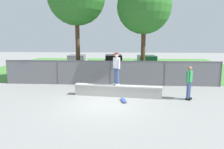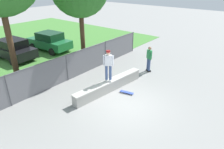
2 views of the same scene
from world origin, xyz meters
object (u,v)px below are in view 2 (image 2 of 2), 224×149
object	(u,v)px
skateboarder	(108,64)
car_green	(50,41)
car_black	(13,49)
concrete_ledge	(109,86)
skateboard	(127,92)
bystander	(149,58)

from	to	relation	value
skateboarder	car_green	world-z (taller)	skateboarder
car_black	car_green	size ratio (longest dim) A/B	1.00
skateboarder	car_black	distance (m)	9.50
skateboarder	car_black	size ratio (longest dim) A/B	0.42
car_black	car_green	distance (m)	3.26
car_green	concrete_ledge	bearing A→B (deg)	-105.06
skateboarder	skateboard	distance (m)	1.95
concrete_ledge	bystander	size ratio (longest dim) A/B	2.76
concrete_ledge	skateboarder	size ratio (longest dim) A/B	2.73
skateboard	car_black	bearing A→B (deg)	96.39
car_green	bystander	distance (m)	9.53
skateboarder	skateboard	bearing A→B (deg)	-67.32
concrete_ledge	car_black	size ratio (longest dim) A/B	1.16
concrete_ledge	skateboard	bearing A→B (deg)	-70.21
car_black	bystander	size ratio (longest dim) A/B	2.38
skateboarder	bystander	world-z (taller)	skateboarder
skateboarder	car_black	xyz separation A→B (m)	(-0.75, 9.43, -0.84)
skateboarder	car_green	xyz separation A→B (m)	(2.49, 9.00, -0.84)
concrete_ledge	bystander	world-z (taller)	bystander
concrete_ledge	car_black	xyz separation A→B (m)	(-0.81, 9.45, 0.51)
skateboarder	car_black	world-z (taller)	skateboarder
skateboard	car_black	size ratio (longest dim) A/B	0.19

